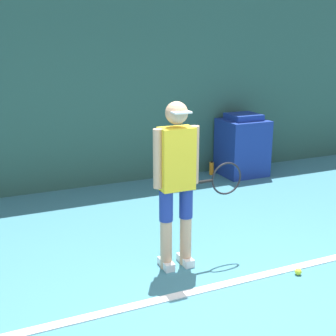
{
  "coord_description": "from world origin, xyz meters",
  "views": [
    {
      "loc": [
        -2.02,
        -2.88,
        2.3
      ],
      "look_at": [
        -0.16,
        1.31,
        1.0
      ],
      "focal_mm": 50.0,
      "sensor_mm": 36.0,
      "label": 1
    }
  ],
  "objects_px": {
    "tennis_ball": "(298,272)",
    "water_bottle": "(212,168)",
    "covered_chair": "(242,146)",
    "tennis_player": "(178,178)"
  },
  "relations": [
    {
      "from": "tennis_ball",
      "to": "covered_chair",
      "type": "xyz_separation_m",
      "value": [
        1.41,
        3.25,
        0.47
      ]
    },
    {
      "from": "water_bottle",
      "to": "tennis_ball",
      "type": "bearing_deg",
      "value": -105.11
    },
    {
      "from": "tennis_player",
      "to": "covered_chair",
      "type": "bearing_deg",
      "value": 47.0
    },
    {
      "from": "tennis_player",
      "to": "covered_chair",
      "type": "xyz_separation_m",
      "value": [
        2.43,
        2.58,
        -0.45
      ]
    },
    {
      "from": "water_bottle",
      "to": "covered_chair",
      "type": "bearing_deg",
      "value": -21.26
    },
    {
      "from": "covered_chair",
      "to": "tennis_ball",
      "type": "bearing_deg",
      "value": -113.43
    },
    {
      "from": "tennis_player",
      "to": "tennis_ball",
      "type": "relative_size",
      "value": 25.15
    },
    {
      "from": "tennis_player",
      "to": "tennis_ball",
      "type": "xyz_separation_m",
      "value": [
        1.02,
        -0.68,
        -0.92
      ]
    },
    {
      "from": "tennis_ball",
      "to": "water_bottle",
      "type": "height_order",
      "value": "water_bottle"
    },
    {
      "from": "tennis_player",
      "to": "water_bottle",
      "type": "bearing_deg",
      "value": 55.14
    }
  ]
}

